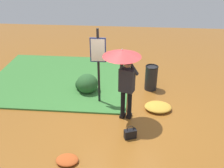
{
  "coord_description": "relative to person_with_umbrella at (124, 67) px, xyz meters",
  "views": [
    {
      "loc": [
        -0.17,
        5.84,
        4.25
      ],
      "look_at": [
        0.36,
        -0.37,
        0.85
      ],
      "focal_mm": 41.25,
      "sensor_mm": 36.0,
      "label": 1
    }
  ],
  "objects": [
    {
      "name": "leaf_pile_by_bench",
      "position": [
        1.15,
        1.75,
        -1.5
      ],
      "size": [
        0.5,
        0.4,
        0.11
      ],
      "color": "#B74C1E",
      "rests_on": "ground_plane"
    },
    {
      "name": "trash_bin",
      "position": [
        -0.83,
        -1.7,
        -1.13
      ],
      "size": [
        0.42,
        0.42,
        0.83
      ],
      "color": "black",
      "rests_on": "ground_plane"
    },
    {
      "name": "person_with_umbrella",
      "position": [
        0.0,
        0.0,
        0.0
      ],
      "size": [
        0.96,
        0.96,
        2.04
      ],
      "color": "black",
      "rests_on": "ground_plane"
    },
    {
      "name": "shrub_cluster",
      "position": [
        1.25,
        -1.34,
        -1.26
      ],
      "size": [
        0.76,
        0.69,
        0.62
      ],
      "color": "#285628",
      "rests_on": "ground_plane"
    },
    {
      "name": "handbag",
      "position": [
        -0.22,
        0.83,
        -1.42
      ],
      "size": [
        0.33,
        0.24,
        0.37
      ],
      "color": "black",
      "rests_on": "ground_plane"
    },
    {
      "name": "grass_verge",
      "position": [
        2.33,
        -2.12,
        -1.53
      ],
      "size": [
        4.8,
        4.0,
        0.05
      ],
      "color": "#387533",
      "rests_on": "ground_plane"
    },
    {
      "name": "leaf_pile_near_person",
      "position": [
        -1.0,
        -0.5,
        -1.47
      ],
      "size": [
        0.78,
        0.63,
        0.17
      ],
      "color": "gold",
      "rests_on": "ground_plane"
    },
    {
      "name": "ground_plane",
      "position": [
        -0.03,
        -0.01,
        -1.55
      ],
      "size": [
        18.0,
        18.0,
        0.0
      ],
      "primitive_type": "plane",
      "color": "brown"
    },
    {
      "name": "info_sign_post",
      "position": [
        0.75,
        -0.73,
        -0.11
      ],
      "size": [
        0.44,
        0.07,
        2.3
      ],
      "color": "black",
      "rests_on": "ground_plane"
    }
  ]
}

